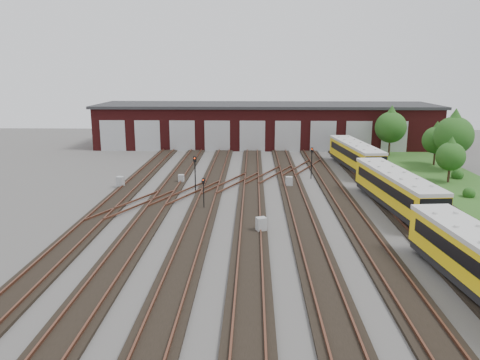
{
  "coord_description": "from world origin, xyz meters",
  "views": [
    {
      "loc": [
        -1.84,
        -32.05,
        11.39
      ],
      "look_at": [
        -3.0,
        7.7,
        2.0
      ],
      "focal_mm": 35.0,
      "sensor_mm": 36.0,
      "label": 1
    }
  ],
  "objects": [
    {
      "name": "signal_mast_0",
      "position": [
        -5.95,
        5.38,
        1.72
      ],
      "size": [
        0.24,
        0.23,
        2.67
      ],
      "rotation": [
        0.0,
        0.0,
        -0.23
      ],
      "color": "black",
      "rests_on": "ground"
    },
    {
      "name": "tree_1",
      "position": [
        20.28,
        24.76,
        3.49
      ],
      "size": [
        3.28,
        3.28,
        5.43
      ],
      "color": "#352017",
      "rests_on": "ground"
    },
    {
      "name": "relay_cabinet_2",
      "position": [
        -1.25,
        -0.21,
        0.56
      ],
      "size": [
        0.83,
        0.77,
        1.13
      ],
      "primitive_type": "cube",
      "rotation": [
        0.0,
        0.0,
        0.36
      ],
      "color": "#9DA1A2",
      "rests_on": "ground"
    },
    {
      "name": "bush_2",
      "position": [
        20.04,
        17.45,
        0.63
      ],
      "size": [
        1.27,
        1.27,
        1.27
      ],
      "primitive_type": "sphere",
      "color": "#204D16",
      "rests_on": "ground"
    },
    {
      "name": "relay_cabinet_1",
      "position": [
        -9.25,
        14.54,
        0.46
      ],
      "size": [
        0.59,
        0.51,
        0.91
      ],
      "primitive_type": "cube",
      "rotation": [
        0.0,
        0.0,
        -0.11
      ],
      "color": "#9DA1A2",
      "rests_on": "ground"
    },
    {
      "name": "tree_0",
      "position": [
        16.52,
        30.96,
        4.4
      ],
      "size": [
        4.14,
        4.14,
        6.85
      ],
      "color": "#352017",
      "rests_on": "ground"
    },
    {
      "name": "signal_mast_3",
      "position": [
        9.71,
        16.04,
        1.66
      ],
      "size": [
        0.24,
        0.22,
        2.57
      ],
      "rotation": [
        0.0,
        0.0,
        -0.12
      ],
      "color": "black",
      "rests_on": "ground"
    },
    {
      "name": "tree_2",
      "position": [
        20.92,
        21.46,
        4.63
      ],
      "size": [
        4.35,
        4.35,
        7.21
      ],
      "color": "#352017",
      "rests_on": "ground"
    },
    {
      "name": "maintenance_shed",
      "position": [
        -0.01,
        39.97,
        3.2
      ],
      "size": [
        51.0,
        12.5,
        6.35
      ],
      "color": "#4B1213",
      "rests_on": "ground"
    },
    {
      "name": "signal_mast_2",
      "position": [
        4.37,
        17.02,
        2.16
      ],
      "size": [
        0.28,
        0.27,
        3.38
      ],
      "rotation": [
        0.0,
        0.0,
        -0.15
      ],
      "color": "black",
      "rests_on": "ground"
    },
    {
      "name": "relay_cabinet_4",
      "position": [
        13.87,
        16.99,
        0.54
      ],
      "size": [
        0.82,
        0.77,
        1.09
      ],
      "primitive_type": "cube",
      "rotation": [
        0.0,
        0.0,
        -0.44
      ],
      "color": "#9DA1A2",
      "rests_on": "ground"
    },
    {
      "name": "metro_train",
      "position": [
        10.0,
        5.86,
        1.77
      ],
      "size": [
        3.83,
        45.77,
        2.81
      ],
      "rotation": [
        0.0,
        0.0,
        0.1
      ],
      "color": "black",
      "rests_on": "ground"
    },
    {
      "name": "relay_cabinet_3",
      "position": [
        1.73,
        13.21,
        0.54
      ],
      "size": [
        0.69,
        0.59,
        1.07
      ],
      "primitive_type": "cube",
      "rotation": [
        0.0,
        0.0,
        0.09
      ],
      "color": "#9DA1A2",
      "rests_on": "ground"
    },
    {
      "name": "bush_1",
      "position": [
        17.92,
        9.85,
        0.55
      ],
      "size": [
        1.11,
        1.11,
        1.11
      ],
      "primitive_type": "sphere",
      "color": "#204D16",
      "rests_on": "ground"
    },
    {
      "name": "grass_verge",
      "position": [
        19.0,
        10.0,
        0.03
      ],
      "size": [
        8.0,
        55.0,
        0.05
      ],
      "primitive_type": "cube",
      "color": "#224B19",
      "rests_on": "ground"
    },
    {
      "name": "ground",
      "position": [
        0.0,
        0.0,
        0.0
      ],
      "size": [
        120.0,
        120.0,
        0.0
      ],
      "primitive_type": "plane",
      "color": "#43413E",
      "rests_on": "ground"
    },
    {
      "name": "relay_cabinet_0",
      "position": [
        -15.0,
        12.53,
        0.56
      ],
      "size": [
        0.79,
        0.71,
        1.13
      ],
      "primitive_type": "cube",
      "rotation": [
        0.0,
        0.0,
        -0.24
      ],
      "color": "#9DA1A2",
      "rests_on": "ground"
    },
    {
      "name": "signal_mast_1",
      "position": [
        -7.27,
        10.4,
        2.28
      ],
      "size": [
        0.29,
        0.27,
        3.58
      ],
      "rotation": [
        0.0,
        0.0,
        -0.1
      ],
      "color": "black",
      "rests_on": "ground"
    },
    {
      "name": "track_network",
      "position": [
        -0.17,
        0.59,
        0.11
      ],
      "size": [
        30.4,
        70.0,
        0.33
      ],
      "color": "black",
      "rests_on": "ground"
    },
    {
      "name": "tree_3",
      "position": [
        18.34,
        15.59,
        3.11
      ],
      "size": [
        2.92,
        2.92,
        4.84
      ],
      "color": "#352017",
      "rests_on": "ground"
    }
  ]
}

